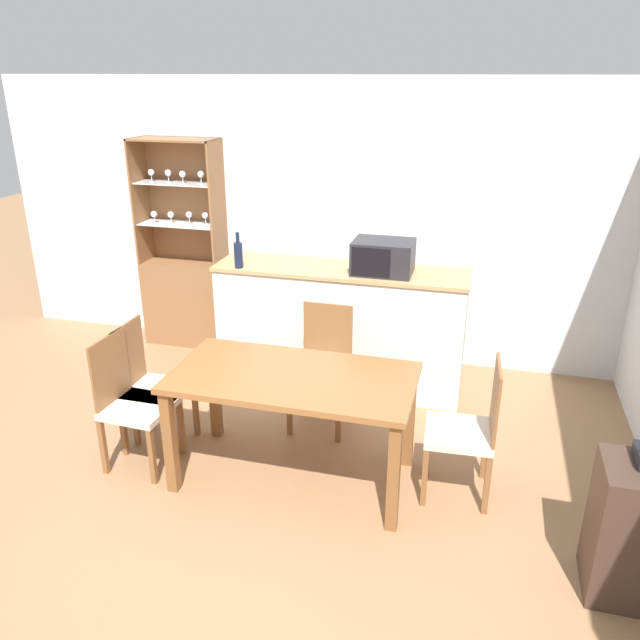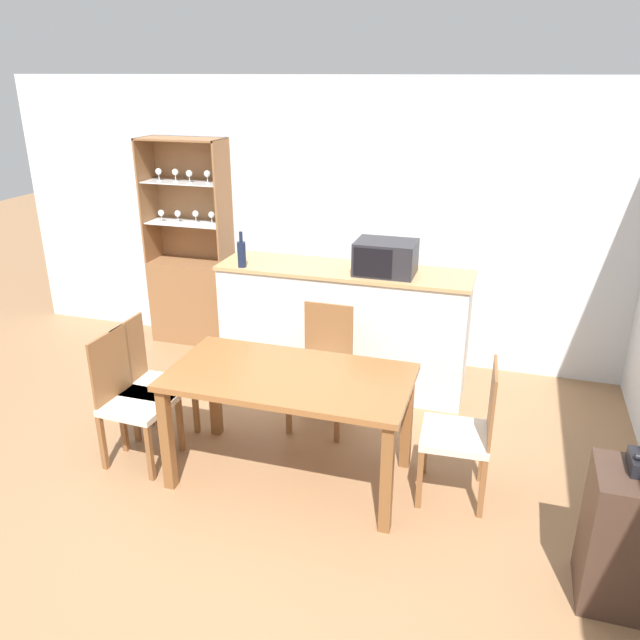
{
  "view_description": "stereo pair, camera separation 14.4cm",
  "coord_description": "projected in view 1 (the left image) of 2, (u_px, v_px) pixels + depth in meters",
  "views": [
    {
      "loc": [
        1.32,
        -2.89,
        2.57
      ],
      "look_at": [
        0.2,
        1.22,
        0.87
      ],
      "focal_mm": 35.0,
      "sensor_mm": 36.0,
      "label": 1
    },
    {
      "loc": [
        1.45,
        -2.85,
        2.57
      ],
      "look_at": [
        0.2,
        1.22,
        0.87
      ],
      "focal_mm": 35.0,
      "sensor_mm": 36.0,
      "label": 2
    }
  ],
  "objects": [
    {
      "name": "display_cabinet",
      "position": [
        186.0,
        286.0,
        6.2
      ],
      "size": [
        0.81,
        0.35,
        2.01
      ],
      "color": "brown",
      "rests_on": "ground_plane"
    },
    {
      "name": "wall_back",
      "position": [
        339.0,
        223.0,
        5.75
      ],
      "size": [
        6.8,
        0.06,
        2.55
      ],
      "color": "silver",
      "rests_on": "ground_plane"
    },
    {
      "name": "kitchen_counter",
      "position": [
        340.0,
        327.0,
        5.36
      ],
      "size": [
        2.12,
        0.56,
        1.06
      ],
      "color": "silver",
      "rests_on": "ground_plane"
    },
    {
      "name": "dining_chair_side_left_near",
      "position": [
        133.0,
        403.0,
        4.25
      ],
      "size": [
        0.44,
        0.44,
        0.94
      ],
      "rotation": [
        0.0,
        0.0,
        -1.62
      ],
      "color": "beige",
      "rests_on": "ground_plane"
    },
    {
      "name": "wine_bottle",
      "position": [
        238.0,
        254.0,
        5.13
      ],
      "size": [
        0.07,
        0.07,
        0.3
      ],
      "color": "#141E38",
      "rests_on": "kitchen_counter"
    },
    {
      "name": "dining_chair_head_far",
      "position": [
        322.0,
        368.0,
        4.75
      ],
      "size": [
        0.43,
        0.43,
        0.94
      ],
      "rotation": [
        0.0,
        0.0,
        3.13
      ],
      "color": "beige",
      "rests_on": "ground_plane"
    },
    {
      "name": "microwave",
      "position": [
        383.0,
        257.0,
        4.99
      ],
      "size": [
        0.48,
        0.36,
        0.27
      ],
      "color": "#232328",
      "rests_on": "kitchen_counter"
    },
    {
      "name": "ground_plane",
      "position": [
        237.0,
        517.0,
        3.87
      ],
      "size": [
        18.0,
        18.0,
        0.0
      ],
      "primitive_type": "plane",
      "color": "#936B47"
    },
    {
      "name": "dining_table",
      "position": [
        293.0,
        389.0,
        4.02
      ],
      "size": [
        1.56,
        0.82,
        0.77
      ],
      "color": "brown",
      "rests_on": "ground_plane"
    },
    {
      "name": "dining_chair_side_right_far",
      "position": [
        467.0,
        430.0,
        3.93
      ],
      "size": [
        0.44,
        0.44,
        0.94
      ],
      "rotation": [
        0.0,
        0.0,
        1.62
      ],
      "color": "beige",
      "rests_on": "ground_plane"
    },
    {
      "name": "dining_chair_side_left_far",
      "position": [
        151.0,
        387.0,
        4.47
      ],
      "size": [
        0.42,
        0.42,
        0.94
      ],
      "rotation": [
        0.0,
        0.0,
        -1.57
      ],
      "color": "beige",
      "rests_on": "ground_plane"
    }
  ]
}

